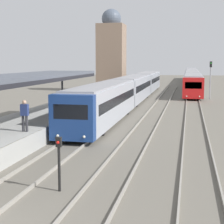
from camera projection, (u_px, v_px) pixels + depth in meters
person_on_platform at (25, 114)px, 19.53m from camera, size 0.40×0.22×1.66m
train_near at (133, 88)px, 43.05m from camera, size 2.56×46.51×2.97m
train_far at (192, 77)px, 73.41m from camera, size 2.51×60.92×2.87m
signal_post_near at (59, 158)px, 13.39m from camera, size 0.20×0.22×2.00m
signal_mast_far at (210, 75)px, 45.84m from camera, size 0.28×0.29×4.65m
distant_domed_building at (111, 53)px, 57.39m from camera, size 4.00×4.00×12.53m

